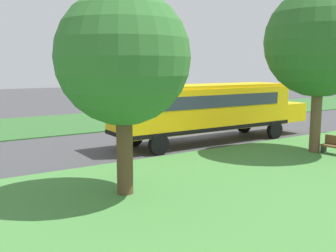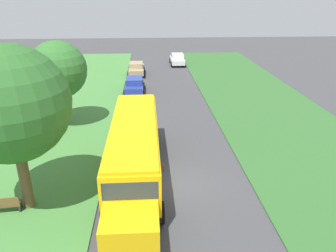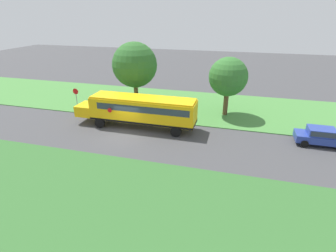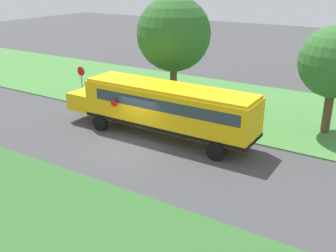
{
  "view_description": "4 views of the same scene",
  "coord_description": "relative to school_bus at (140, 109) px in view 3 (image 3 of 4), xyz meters",
  "views": [
    {
      "loc": [
        -18.84,
        14.41,
        4.09
      ],
      "look_at": [
        -2.11,
        3.49,
        1.09
      ],
      "focal_mm": 42.0,
      "sensor_mm": 36.0,
      "label": 1
    },
    {
      "loc": [
        -1.42,
        -15.03,
        9.67
      ],
      "look_at": [
        -0.22,
        3.99,
        1.79
      ],
      "focal_mm": 35.0,
      "sensor_mm": 36.0,
      "label": 2
    },
    {
      "loc": [
        20.58,
        10.05,
        10.83
      ],
      "look_at": [
        -0.15,
        4.36,
        1.38
      ],
      "focal_mm": 28.0,
      "sensor_mm": 36.0,
      "label": 3
    },
    {
      "loc": [
        16.03,
        12.6,
        9.09
      ],
      "look_at": [
        -1.23,
        1.8,
        1.18
      ],
      "focal_mm": 42.0,
      "sensor_mm": 36.0,
      "label": 4
    }
  ],
  "objects": [
    {
      "name": "oak_tree_roadside_mid",
      "position": [
        -5.66,
        8.03,
        2.48
      ],
      "size": [
        4.18,
        4.18,
        6.48
      ],
      "color": "brown",
      "rests_on": "ground"
    },
    {
      "name": "car_blue_nearest",
      "position": [
        -0.57,
        16.62,
        -1.05
      ],
      "size": [
        2.02,
        4.4,
        1.56
      ],
      "color": "#283D93",
      "rests_on": "ground"
    },
    {
      "name": "grass_far_side",
      "position": [
        11.23,
        -0.93,
        -1.89
      ],
      "size": [
        10.0,
        80.0,
        0.07
      ],
      "primitive_type": "cube",
      "color": "#33662D",
      "rests_on": "ground"
    },
    {
      "name": "school_bus",
      "position": [
        0.0,
        0.0,
        0.0
      ],
      "size": [
        2.85,
        12.42,
        3.16
      ],
      "color": "yellow",
      "rests_on": "ground"
    },
    {
      "name": "oak_tree_beside_bus",
      "position": [
        -5.04,
        -2.45,
        3.38
      ],
      "size": [
        5.09,
        5.09,
        7.8
      ],
      "color": "brown",
      "rests_on": "ground"
    },
    {
      "name": "park_bench",
      "position": [
        -6.08,
        -2.86,
        -1.45
      ],
      "size": [
        1.65,
        0.68,
        0.92
      ],
      "color": "brown",
      "rests_on": "ground"
    },
    {
      "name": "ground_plane",
      "position": [
        2.23,
        -0.93,
        -1.92
      ],
      "size": [
        120.0,
        120.0,
        0.0
      ],
      "primitive_type": "plane",
      "color": "#424244"
    },
    {
      "name": "grass_verge",
      "position": [
        -7.77,
        -0.93,
        -1.88
      ],
      "size": [
        12.0,
        80.0,
        0.08
      ],
      "primitive_type": "cube",
      "color": "#47843D",
      "rests_on": "ground"
    },
    {
      "name": "stop_sign",
      "position": [
        -2.37,
        -8.79,
        -0.19
      ],
      "size": [
        0.08,
        0.68,
        2.74
      ],
      "color": "gray",
      "rests_on": "ground"
    }
  ]
}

